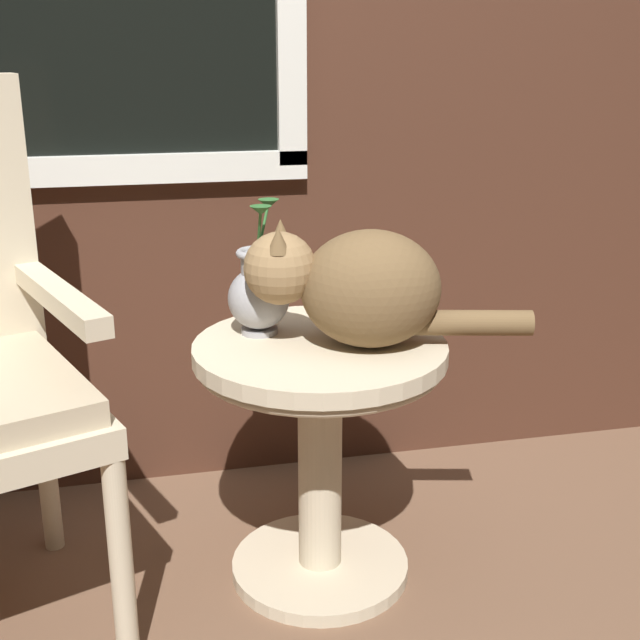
% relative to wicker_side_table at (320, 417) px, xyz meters
% --- Properties ---
extents(ground_plane, '(6.00, 6.00, 0.00)m').
position_rel_wicker_side_table_xyz_m(ground_plane, '(-0.17, -0.20, -0.38)').
color(ground_plane, brown).
extents(wicker_side_table, '(0.53, 0.53, 0.55)m').
position_rel_wicker_side_table_xyz_m(wicker_side_table, '(0.00, 0.00, 0.00)').
color(wicker_side_table, beige).
rests_on(wicker_side_table, ground_plane).
extents(cat, '(0.58, 0.30, 0.25)m').
position_rel_wicker_side_table_xyz_m(cat, '(0.07, -0.03, 0.29)').
color(cat, brown).
rests_on(cat, wicker_side_table).
extents(pewter_vase_with_ivy, '(0.13, 0.13, 0.28)m').
position_rel_wicker_side_table_xyz_m(pewter_vase_with_ivy, '(-0.11, 0.09, 0.26)').
color(pewter_vase_with_ivy, '#99999E').
rests_on(pewter_vase_with_ivy, wicker_side_table).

